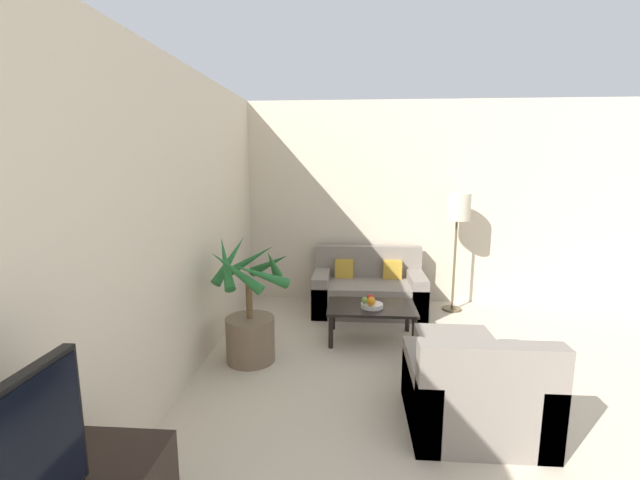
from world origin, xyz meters
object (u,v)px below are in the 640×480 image
at_px(fruit_bowl, 372,306).
at_px(apple_red, 371,298).
at_px(coffee_table, 371,310).
at_px(apple_green, 365,300).
at_px(ottoman, 455,355).
at_px(floor_lamp, 457,213).
at_px(armchair, 474,395).
at_px(potted_palm, 250,317).
at_px(sofa_loveseat, 368,290).
at_px(orange_fruit, 371,301).

xyz_separation_m(fruit_bowl, apple_red, (-0.01, 0.06, 0.06)).
xyz_separation_m(coffee_table, apple_green, (-0.08, -0.05, 0.13)).
bearing_deg(ottoman, floor_lamp, 77.75).
bearing_deg(armchair, apple_red, 113.61).
height_order(potted_palm, sofa_loveseat, potted_palm).
distance_m(apple_green, armchair, 1.67).
bearing_deg(fruit_bowl, coffee_table, 91.71).
height_order(sofa_loveseat, floor_lamp, floor_lamp).
distance_m(coffee_table, fruit_bowl, 0.09).
xyz_separation_m(potted_palm, floor_lamp, (2.28, 1.62, 0.84)).
bearing_deg(potted_palm, fruit_bowl, 24.36).
bearing_deg(ottoman, potted_palm, 175.70).
relative_size(potted_palm, floor_lamp, 0.81).
distance_m(sofa_loveseat, apple_green, 1.01).
xyz_separation_m(potted_palm, orange_fruit, (1.17, 0.47, 0.03)).
distance_m(floor_lamp, fruit_bowl, 1.77).
distance_m(sofa_loveseat, coffee_table, 0.94).
bearing_deg(ottoman, fruit_bowl, 136.45).
bearing_deg(fruit_bowl, apple_red, 101.28).
relative_size(potted_palm, coffee_table, 1.31).
height_order(fruit_bowl, ottoman, fruit_bowl).
distance_m(potted_palm, coffee_table, 1.33).
bearing_deg(potted_palm, armchair, -27.11).
xyz_separation_m(floor_lamp, ottoman, (-0.38, -1.77, -1.09)).
relative_size(fruit_bowl, apple_red, 2.93).
distance_m(potted_palm, floor_lamp, 2.92).
relative_size(apple_red, orange_fruit, 0.88).
relative_size(sofa_loveseat, coffee_table, 1.50).
xyz_separation_m(coffee_table, fruit_bowl, (0.00, -0.06, 0.07)).
height_order(coffee_table, ottoman, coffee_table).
bearing_deg(apple_green, potted_palm, -153.73).
bearing_deg(sofa_loveseat, ottoman, -66.98).
height_order(orange_fruit, armchair, armchair).
distance_m(potted_palm, fruit_bowl, 1.30).
distance_m(apple_red, ottoman, 1.07).
relative_size(floor_lamp, apple_green, 23.21).
bearing_deg(sofa_loveseat, floor_lamp, 4.67).
distance_m(sofa_loveseat, apple_red, 0.95).
distance_m(orange_fruit, ottoman, 0.99).
bearing_deg(armchair, apple_green, 116.40).
xyz_separation_m(sofa_loveseat, coffee_table, (-0.00, -0.94, 0.06)).
distance_m(coffee_table, orange_fruit, 0.19).
xyz_separation_m(floor_lamp, armchair, (-0.43, -2.57, -1.02)).
bearing_deg(fruit_bowl, sofa_loveseat, 89.98).
bearing_deg(apple_green, sofa_loveseat, 85.51).
bearing_deg(orange_fruit, armchair, -64.59).
relative_size(apple_green, ottoman, 0.10).
xyz_separation_m(floor_lamp, apple_red, (-1.11, -1.02, -0.81)).
bearing_deg(sofa_loveseat, potted_palm, -127.61).
xyz_separation_m(orange_fruit, armchair, (0.67, -1.42, -0.21)).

